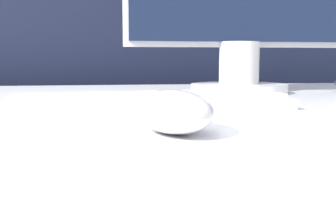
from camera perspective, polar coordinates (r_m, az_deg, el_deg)
The scene contains 3 objects.
partition_panel at distance 1.32m, azimuth -8.94°, elevation -0.09°, with size 5.00×0.03×1.29m.
computer_mouse_near at distance 0.40m, azimuth 0.74°, elevation -0.89°, with size 0.09×0.13×0.04m.
keyboard at distance 0.58m, azimuth -2.74°, elevation 0.44°, with size 0.43×0.17×0.02m.
Camera 1 is at (0.02, -0.62, 0.80)m, focal length 42.00 mm.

